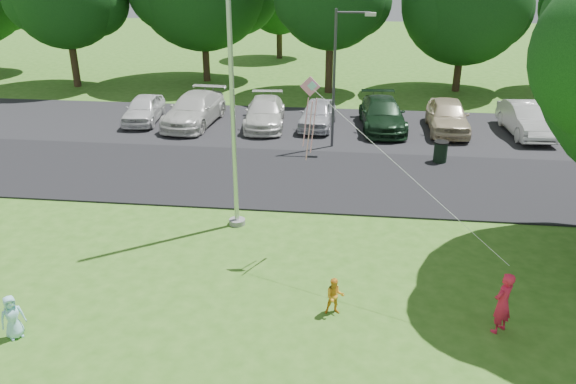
# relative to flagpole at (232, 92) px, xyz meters

# --- Properties ---
(ground) EXTENTS (120.00, 120.00, 0.00)m
(ground) POSITION_rel_flagpole_xyz_m (3.50, -5.00, -4.17)
(ground) COLOR #366C1C
(ground) RESTS_ON ground
(park_road) EXTENTS (60.00, 6.00, 0.06)m
(park_road) POSITION_rel_flagpole_xyz_m (3.50, 4.00, -4.14)
(park_road) COLOR black
(park_road) RESTS_ON ground
(parking_strip) EXTENTS (42.00, 7.00, 0.06)m
(parking_strip) POSITION_rel_flagpole_xyz_m (3.50, 10.50, -4.14)
(parking_strip) COLOR black
(parking_strip) RESTS_ON ground
(flagpole) EXTENTS (0.50, 0.50, 10.00)m
(flagpole) POSITION_rel_flagpole_xyz_m (0.00, 0.00, 0.00)
(flagpole) COLOR #B7BABF
(flagpole) RESTS_ON ground
(street_lamp) EXTENTS (1.61, 0.22, 5.73)m
(street_lamp) POSITION_rel_flagpole_xyz_m (2.81, 7.73, -0.72)
(street_lamp) COLOR #3F3F44
(street_lamp) RESTS_ON ground
(trash_can) EXTENTS (0.56, 0.56, 0.90)m
(trash_can) POSITION_rel_flagpole_xyz_m (6.94, 6.29, -3.72)
(trash_can) COLOR black
(trash_can) RESTS_ON ground
(horizon_trees) EXTENTS (77.46, 7.20, 7.02)m
(horizon_trees) POSITION_rel_flagpole_xyz_m (7.56, 28.88, 0.14)
(horizon_trees) COLOR #332316
(horizon_trees) RESTS_ON ground
(parked_cars) EXTENTS (22.62, 5.34, 1.48)m
(parked_cars) POSITION_rel_flagpole_xyz_m (3.46, 10.46, -3.41)
(parked_cars) COLOR silver
(parked_cars) RESTS_ON ground
(woman) EXTENTS (0.64, 0.63, 1.48)m
(woman) POSITION_rel_flagpole_xyz_m (6.85, -4.55, -3.43)
(woman) COLOR #E71E43
(woman) RESTS_ON ground
(child_yellow) EXTENTS (0.50, 0.41, 0.92)m
(child_yellow) POSITION_rel_flagpole_xyz_m (3.19, -4.31, -3.70)
(child_yellow) COLOR #F4A126
(child_yellow) RESTS_ON ground
(child_blue) EXTENTS (0.59, 0.59, 1.04)m
(child_blue) POSITION_rel_flagpole_xyz_m (-3.73, -6.00, -3.65)
(child_blue) COLOR #A6E9FF
(child_blue) RESTS_ON ground
(kite) EXTENTS (4.80, 3.37, 3.27)m
(kite) POSITION_rel_flagpole_xyz_m (2.46, -1.52, -0.01)
(kite) COLOR pink
(kite) RESTS_ON ground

